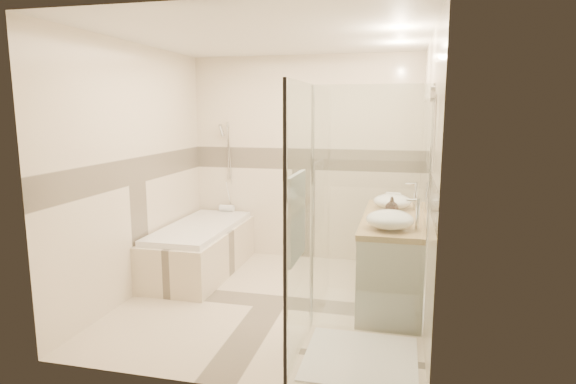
% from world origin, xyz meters
% --- Properties ---
extents(room, '(2.82, 3.02, 2.52)m').
position_xyz_m(room, '(0.06, 0.01, 1.26)').
color(room, beige).
rests_on(room, ground).
extents(bathtub, '(0.75, 1.70, 0.56)m').
position_xyz_m(bathtub, '(-1.02, 0.65, 0.31)').
color(bathtub, beige).
rests_on(bathtub, ground).
extents(vanity, '(0.58, 1.62, 0.85)m').
position_xyz_m(vanity, '(1.12, 0.30, 0.43)').
color(vanity, silver).
rests_on(vanity, ground).
extents(shower_enclosure, '(0.96, 0.93, 2.04)m').
position_xyz_m(shower_enclosure, '(0.83, -0.97, 0.51)').
color(shower_enclosure, beige).
rests_on(shower_enclosure, ground).
extents(vessel_sink_near, '(0.38, 0.38, 0.15)m').
position_xyz_m(vessel_sink_near, '(1.10, 0.64, 0.93)').
color(vessel_sink_near, white).
rests_on(vessel_sink_near, vanity).
extents(vessel_sink_far, '(0.41, 0.41, 0.16)m').
position_xyz_m(vessel_sink_far, '(1.10, -0.22, 0.93)').
color(vessel_sink_far, white).
rests_on(vessel_sink_far, vanity).
extents(faucet_near, '(0.12, 0.03, 0.28)m').
position_xyz_m(faucet_near, '(1.32, 0.64, 1.01)').
color(faucet_near, silver).
rests_on(faucet_near, vanity).
extents(faucet_far, '(0.11, 0.03, 0.28)m').
position_xyz_m(faucet_far, '(1.32, -0.22, 1.01)').
color(faucet_far, silver).
rests_on(faucet_far, vanity).
extents(amenity_bottle_a, '(0.09, 0.09, 0.18)m').
position_xyz_m(amenity_bottle_a, '(1.10, 0.18, 0.94)').
color(amenity_bottle_a, black).
rests_on(amenity_bottle_a, vanity).
extents(amenity_bottle_b, '(0.16, 0.16, 0.17)m').
position_xyz_m(amenity_bottle_b, '(1.10, 0.40, 0.93)').
color(amenity_bottle_b, black).
rests_on(amenity_bottle_b, vanity).
extents(folded_towels, '(0.17, 0.27, 0.09)m').
position_xyz_m(folded_towels, '(1.10, 1.02, 0.89)').
color(folded_towels, silver).
rests_on(folded_towels, vanity).
extents(rolled_towel, '(0.19, 0.09, 0.09)m').
position_xyz_m(rolled_towel, '(-0.99, 1.41, 0.60)').
color(rolled_towel, silver).
rests_on(rolled_towel, bathtub).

